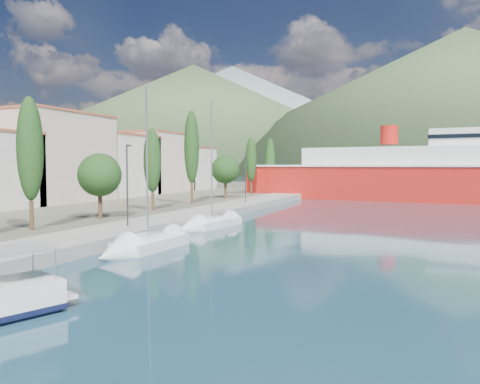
% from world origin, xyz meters
% --- Properties ---
extents(ground, '(1400.00, 1400.00, 0.00)m').
position_xyz_m(ground, '(0.00, 120.00, 0.00)').
color(ground, '#1B3E4F').
extents(quay, '(5.00, 88.00, 0.80)m').
position_xyz_m(quay, '(-9.00, 26.00, 0.40)').
color(quay, gray).
rests_on(quay, ground).
extents(land_strip, '(70.00, 148.00, 0.70)m').
position_xyz_m(land_strip, '(-47.00, 36.00, 0.35)').
color(land_strip, '#565644').
rests_on(land_strip, ground).
extents(town_buildings, '(9.20, 69.20, 11.30)m').
position_xyz_m(town_buildings, '(-32.00, 36.91, 5.57)').
color(town_buildings, beige).
rests_on(town_buildings, land_strip).
extents(tree_row, '(3.97, 64.39, 11.19)m').
position_xyz_m(tree_row, '(-14.31, 32.43, 5.70)').
color(tree_row, '#47301E').
rests_on(tree_row, land_strip).
extents(lamp_posts, '(0.15, 46.37, 6.06)m').
position_xyz_m(lamp_posts, '(-9.00, 15.20, 4.08)').
color(lamp_posts, '#2D2D33').
rests_on(lamp_posts, quay).
extents(sailboat_near, '(2.71, 7.78, 11.01)m').
position_xyz_m(sailboat_near, '(-4.56, 8.01, 0.30)').
color(sailboat_near, silver).
rests_on(sailboat_near, ground).
extents(sailboat_mid, '(3.32, 8.35, 11.68)m').
position_xyz_m(sailboat_mid, '(-5.50, 19.20, 0.29)').
color(sailboat_mid, silver).
rests_on(sailboat_mid, ground).
extents(ferry, '(62.68, 19.48, 12.24)m').
position_xyz_m(ferry, '(15.12, 61.39, 3.73)').
color(ferry, red).
rests_on(ferry, ground).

